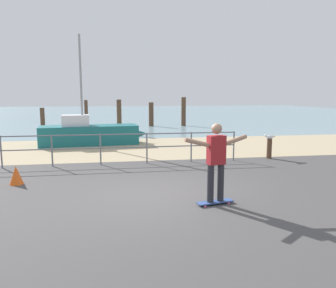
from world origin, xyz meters
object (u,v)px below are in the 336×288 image
(skateboarder, at_px, (216,158))
(traffic_cone, at_px, (16,175))
(sailboat, at_px, (93,134))
(skateboard, at_px, (215,202))
(seagull, at_px, (269,137))
(bollard_short, at_px, (269,149))

(skateboarder, distance_m, traffic_cone, 5.22)
(sailboat, height_order, skateboard, sailboat)
(skateboarder, bearing_deg, sailboat, 108.31)
(skateboard, distance_m, seagull, 5.80)
(skateboard, relative_size, seagull, 1.70)
(seagull, relative_size, traffic_cone, 0.97)
(sailboat, distance_m, skateboard, 9.67)
(bollard_short, xyz_separation_m, traffic_cone, (-8.06, -2.25, -0.12))
(skateboarder, bearing_deg, bollard_short, 53.00)
(sailboat, bearing_deg, seagull, -35.14)
(skateboarder, bearing_deg, seagull, 53.11)
(seagull, bearing_deg, skateboarder, -126.89)
(traffic_cone, bearing_deg, skateboard, -27.22)
(sailboat, xyz_separation_m, seagull, (6.49, -4.57, 0.29))
(skateboard, relative_size, skateboarder, 0.50)
(skateboarder, bearing_deg, traffic_cone, 152.78)
(bollard_short, relative_size, traffic_cone, 1.46)
(seagull, bearing_deg, traffic_cone, -164.43)
(bollard_short, bearing_deg, sailboat, 144.95)
(sailboat, relative_size, traffic_cone, 10.06)
(skateboard, height_order, seagull, seagull)
(skateboard, distance_m, traffic_cone, 5.16)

